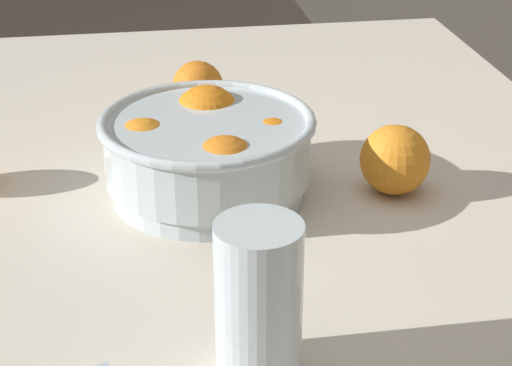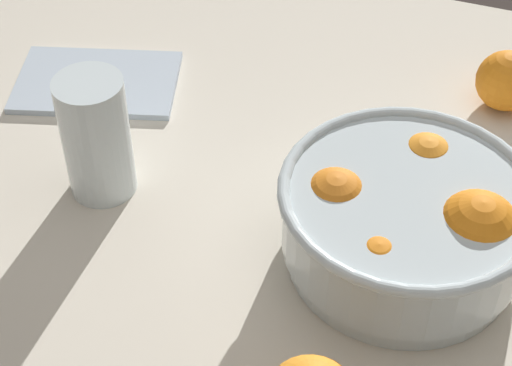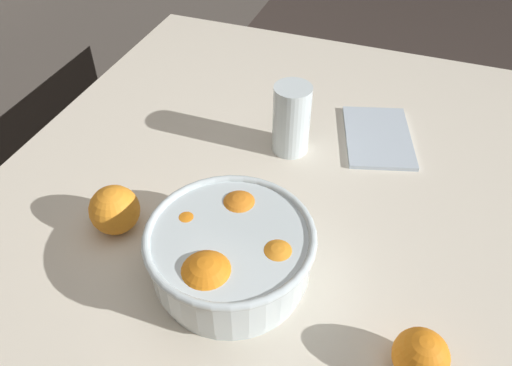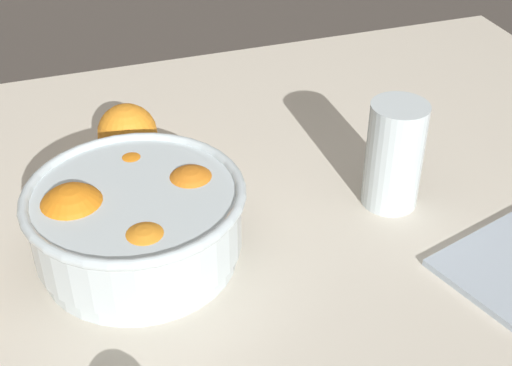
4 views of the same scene
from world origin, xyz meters
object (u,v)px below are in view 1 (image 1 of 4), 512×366
Objects in this scene: fruit_bowl at (208,151)px; orange_loose_front at (395,160)px; orange_loose_near_bowl at (198,86)px; juice_glass at (257,306)px.

fruit_bowl is 0.21m from orange_loose_front.
orange_loose_near_bowl is at bearing -144.99° from orange_loose_front.
juice_glass is 0.58m from orange_loose_near_bowl.
orange_loose_front reaches higher than orange_loose_near_bowl.
juice_glass reaches higher than fruit_bowl.
orange_loose_front is (0.28, 0.20, 0.00)m from orange_loose_near_bowl.
fruit_bowl is 3.40× the size of orange_loose_near_bowl.
juice_glass is at bearing -35.08° from orange_loose_front.
fruit_bowl is at bearing -179.13° from juice_glass.
orange_loose_near_bowl is 0.89× the size of orange_loose_front.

